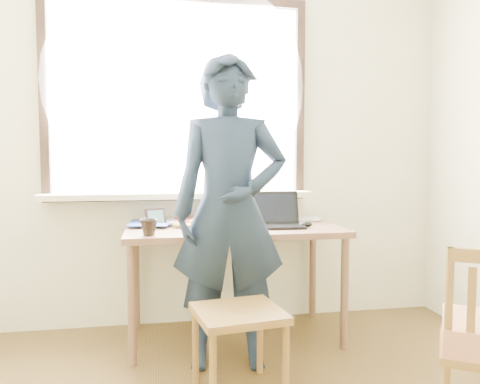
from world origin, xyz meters
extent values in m
cube|color=#EFE9C0|center=(0.00, 2.00, 1.30)|extent=(3.50, 0.02, 2.60)
cube|color=white|center=(-0.20, 1.99, 1.60)|extent=(1.70, 0.01, 1.30)
cube|color=black|center=(-0.20, 1.97, 0.92)|extent=(1.82, 0.06, 0.06)
cube|color=black|center=(-1.08, 1.97, 1.60)|extent=(0.06, 0.06, 1.30)
cube|color=black|center=(0.68, 1.97, 1.60)|extent=(0.06, 0.06, 1.30)
cube|color=#EFE9C0|center=(-0.20, 1.90, 0.93)|extent=(1.85, 0.20, 0.04)
cube|color=white|center=(-0.20, 1.91, 1.70)|extent=(1.95, 0.02, 1.65)
cube|color=brown|center=(0.14, 1.63, 0.72)|extent=(1.38, 0.69, 0.04)
cylinder|color=brown|center=(-0.50, 1.33, 0.35)|extent=(0.05, 0.05, 0.70)
cylinder|color=brown|center=(-0.50, 1.93, 0.35)|extent=(0.05, 0.05, 0.70)
cylinder|color=brown|center=(0.78, 1.33, 0.35)|extent=(0.05, 0.05, 0.70)
cylinder|color=brown|center=(0.78, 1.93, 0.35)|extent=(0.05, 0.05, 0.70)
cube|color=black|center=(0.41, 1.55, 0.75)|extent=(0.34, 0.25, 0.02)
cube|color=black|center=(0.42, 1.67, 0.86)|extent=(0.33, 0.08, 0.22)
cube|color=black|center=(0.42, 1.67, 0.86)|extent=(0.29, 0.06, 0.18)
cube|color=black|center=(0.41, 1.54, 0.75)|extent=(0.29, 0.15, 0.00)
imported|color=white|center=(-0.02, 1.81, 0.78)|extent=(0.15, 0.15, 0.09)
imported|color=black|center=(-0.40, 1.38, 0.79)|extent=(0.14, 0.14, 0.10)
ellipsoid|color=black|center=(0.59, 1.53, 0.76)|extent=(0.09, 0.06, 0.04)
cube|color=white|center=(-0.41, 1.82, 0.75)|extent=(0.30, 0.25, 0.02)
cube|color=white|center=(-0.40, 1.74, 0.75)|extent=(0.25, 0.28, 0.02)
cube|color=gold|center=(-0.39, 1.86, 0.76)|extent=(0.31, 0.34, 0.02)
cube|color=white|center=(-0.39, 1.71, 0.77)|extent=(0.24, 0.27, 0.02)
cube|color=#3954B9|center=(-0.29, 1.76, 0.77)|extent=(0.36, 0.35, 0.02)
cube|color=white|center=(-0.26, 1.75, 0.77)|extent=(0.31, 0.27, 0.01)
cube|color=white|center=(0.07, 1.76, 0.77)|extent=(0.22, 0.23, 0.00)
imported|color=white|center=(-0.33, 1.82, 0.76)|extent=(0.33, 0.36, 0.03)
imported|color=white|center=(0.62, 1.89, 0.75)|extent=(0.22, 0.28, 0.02)
cube|color=black|center=(-0.37, 1.73, 0.80)|extent=(0.13, 0.07, 0.11)
cube|color=#30692E|center=(-0.37, 1.73, 0.80)|extent=(0.10, 0.05, 0.08)
cube|color=olive|center=(0.04, 0.91, 0.41)|extent=(0.48, 0.46, 0.04)
cylinder|color=olive|center=(-0.11, 0.71, 0.20)|extent=(0.03, 0.03, 0.39)
cylinder|color=olive|center=(-0.17, 1.06, 0.20)|extent=(0.03, 0.03, 0.39)
cylinder|color=olive|center=(0.25, 0.77, 0.20)|extent=(0.03, 0.03, 0.39)
cylinder|color=olive|center=(0.20, 1.11, 0.20)|extent=(0.03, 0.03, 0.39)
cylinder|color=olive|center=(0.95, 0.56, 0.18)|extent=(0.03, 0.03, 0.36)
cylinder|color=olive|center=(0.77, 0.28, 0.62)|extent=(0.03, 0.03, 0.44)
cube|color=olive|center=(0.84, 0.24, 0.59)|extent=(0.04, 0.03, 0.35)
imported|color=#152030|center=(0.05, 1.26, 0.89)|extent=(0.69, 0.49, 1.77)
camera|label=1|loc=(-0.36, -1.34, 1.19)|focal=35.00mm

